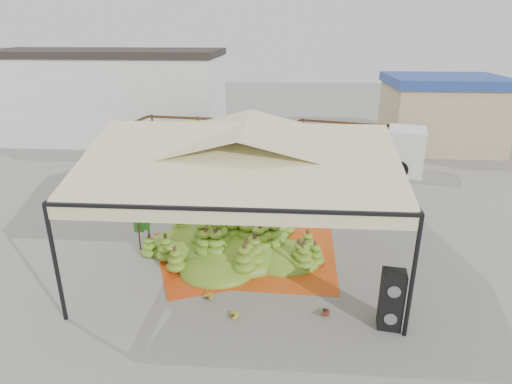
# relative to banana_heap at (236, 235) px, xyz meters

# --- Properties ---
(ground) EXTENTS (90.00, 90.00, 0.00)m
(ground) POSITION_rel_banana_heap_xyz_m (0.28, 0.48, -0.61)
(ground) COLOR slate
(ground) RESTS_ON ground
(canopy_tent) EXTENTS (8.10, 8.10, 4.00)m
(canopy_tent) POSITION_rel_banana_heap_xyz_m (0.28, 0.48, 2.69)
(canopy_tent) COLOR black
(canopy_tent) RESTS_ON ground
(building_white) EXTENTS (14.30, 6.30, 5.40)m
(building_white) POSITION_rel_banana_heap_xyz_m (-9.72, 14.48, 2.10)
(building_white) COLOR silver
(building_white) RESTS_ON ground
(building_tan) EXTENTS (6.30, 5.30, 4.10)m
(building_tan) POSITION_rel_banana_heap_xyz_m (10.28, 13.48, 1.46)
(building_tan) COLOR tan
(building_tan) RESTS_ON ground
(tarp_left) EXTENTS (5.45, 5.33, 0.01)m
(tarp_left) POSITION_rel_banana_heap_xyz_m (-0.23, 0.01, -0.61)
(tarp_left) COLOR #DB4614
(tarp_left) RESTS_ON ground
(tarp_right) EXTENTS (4.33, 4.53, 0.01)m
(tarp_right) POSITION_rel_banana_heap_xyz_m (0.95, 0.13, -0.61)
(tarp_right) COLOR #D74214
(tarp_right) RESTS_ON ground
(banana_heap) EXTENTS (6.22, 5.32, 1.23)m
(banana_heap) POSITION_rel_banana_heap_xyz_m (0.00, 0.00, 0.00)
(banana_heap) COLOR #527819
(banana_heap) RESTS_ON ground
(hand_yellow_a) EXTENTS (0.58, 0.53, 0.21)m
(hand_yellow_a) POSITION_rel_banana_heap_xyz_m (0.24, -3.22, -0.51)
(hand_yellow_a) COLOR gold
(hand_yellow_a) RESTS_ON ground
(hand_yellow_b) EXTENTS (0.63, 0.63, 0.22)m
(hand_yellow_b) POSITION_rel_banana_heap_xyz_m (-0.50, -2.54, -0.50)
(hand_yellow_b) COLOR #B08923
(hand_yellow_b) RESTS_ON ground
(hand_red_a) EXTENTS (0.58, 0.52, 0.22)m
(hand_red_a) POSITION_rel_banana_heap_xyz_m (2.44, -2.88, -0.50)
(hand_red_a) COLOR #542213
(hand_red_a) RESTS_ON ground
(hand_red_b) EXTENTS (0.47, 0.41, 0.19)m
(hand_red_b) POSITION_rel_banana_heap_xyz_m (3.92, -2.67, -0.52)
(hand_red_b) COLOR #562813
(hand_red_b) RESTS_ON ground
(hand_green) EXTENTS (0.47, 0.45, 0.17)m
(hand_green) POSITION_rel_banana_heap_xyz_m (0.13, -1.06, -0.53)
(hand_green) COLOR #477D1A
(hand_green) RESTS_ON ground
(hanging_bunches) EXTENTS (4.74, 0.24, 0.20)m
(hanging_bunches) POSITION_rel_banana_heap_xyz_m (1.73, 1.53, 2.01)
(hanging_bunches) COLOR #427017
(hanging_bunches) RESTS_ON ground
(speaker_stack) EXTENTS (0.59, 0.53, 1.46)m
(speaker_stack) POSITION_rel_banana_heap_xyz_m (3.98, -3.22, 0.12)
(speaker_stack) COLOR black
(speaker_stack) RESTS_ON ground
(banana_leaves) EXTENTS (0.96, 1.36, 3.70)m
(banana_leaves) POSITION_rel_banana_heap_xyz_m (-3.01, 0.25, -0.61)
(banana_leaves) COLOR #256A1C
(banana_leaves) RESTS_ON ground
(vendor) EXTENTS (0.75, 0.63, 1.75)m
(vendor) POSITION_rel_banana_heap_xyz_m (-0.40, 3.91, 0.26)
(vendor) COLOR gray
(vendor) RESTS_ON ground
(truck_left) EXTENTS (7.46, 3.34, 2.47)m
(truck_left) POSITION_rel_banana_heap_xyz_m (-1.99, 8.15, 0.91)
(truck_left) COLOR #492718
(truck_left) RESTS_ON ground
(truck_right) EXTENTS (6.62, 3.64, 2.16)m
(truck_right) POSITION_rel_banana_heap_xyz_m (5.19, 9.09, 0.72)
(truck_right) COLOR #4F291A
(truck_right) RESTS_ON ground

